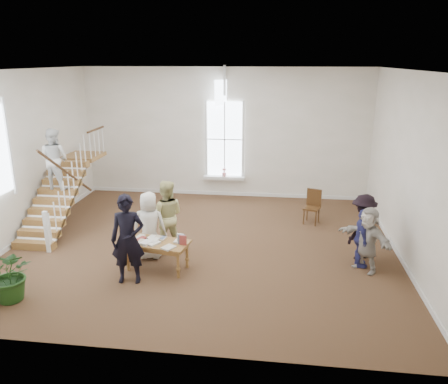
# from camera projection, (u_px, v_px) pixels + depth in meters

# --- Properties ---
(ground) EXTENTS (10.00, 10.00, 0.00)m
(ground) POSITION_uv_depth(u_px,v_px,m) (204.00, 245.00, 11.65)
(ground) COLOR #43301A
(ground) RESTS_ON ground
(room_shell) EXTENTS (10.49, 10.00, 10.00)m
(room_shell) POSITION_uv_depth(u_px,v_px,m) (224.00, 185.00, 15.70)
(room_shell) COLOR beige
(room_shell) RESTS_ON ground
(staircase) EXTENTS (1.10, 4.10, 2.92)m
(staircase) POSITION_uv_depth(u_px,v_px,m) (57.00, 174.00, 12.41)
(staircase) COLOR brown
(staircase) RESTS_ON ground
(library_table) EXTENTS (1.58, 0.98, 0.75)m
(library_table) POSITION_uv_depth(u_px,v_px,m) (156.00, 245.00, 10.13)
(library_table) COLOR brown
(library_table) RESTS_ON ground
(police_officer) EXTENTS (0.80, 0.59, 2.01)m
(police_officer) POSITION_uv_depth(u_px,v_px,m) (128.00, 239.00, 9.46)
(police_officer) COLOR black
(police_officer) RESTS_ON ground
(elderly_woman) EXTENTS (0.86, 0.59, 1.69)m
(elderly_woman) POSITION_uv_depth(u_px,v_px,m) (149.00, 225.00, 10.68)
(elderly_woman) COLOR silver
(elderly_woman) RESTS_ON ground
(person_yellow) EXTENTS (0.98, 0.80, 1.86)m
(person_yellow) POSITION_uv_depth(u_px,v_px,m) (166.00, 216.00, 11.09)
(person_yellow) COLOR #C8C27D
(person_yellow) RESTS_ON ground
(woman_cluster_a) EXTENTS (0.37, 0.85, 1.43)m
(woman_cluster_a) POSITION_uv_depth(u_px,v_px,m) (361.00, 238.00, 10.25)
(woman_cluster_a) COLOR navy
(woman_cluster_a) RESTS_ON ground
(woman_cluster_b) EXTENTS (1.15, 1.21, 1.65)m
(woman_cluster_b) POSITION_uv_depth(u_px,v_px,m) (363.00, 227.00, 10.63)
(woman_cluster_b) COLOR black
(woman_cluster_b) RESTS_ON ground
(woman_cluster_c) EXTENTS (1.30, 1.38, 1.55)m
(woman_cluster_c) POSITION_uv_depth(u_px,v_px,m) (367.00, 239.00, 10.03)
(woman_cluster_c) COLOR #B7AFA4
(woman_cluster_c) RESTS_ON ground
(floor_plant) EXTENTS (1.17, 1.06, 1.14)m
(floor_plant) POSITION_uv_depth(u_px,v_px,m) (11.00, 275.00, 8.83)
(floor_plant) COLOR #1B3E13
(floor_plant) RESTS_ON ground
(side_chair) EXTENTS (0.56, 0.56, 1.03)m
(side_chair) POSITION_uv_depth(u_px,v_px,m) (313.00, 204.00, 13.07)
(side_chair) COLOR #34200E
(side_chair) RESTS_ON ground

